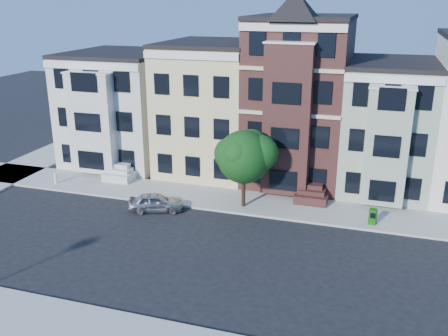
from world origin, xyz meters
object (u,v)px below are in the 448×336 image
(street_tree, at_px, (244,160))
(fire_hydrant, at_px, (56,179))
(newspaper_box, at_px, (373,217))
(parked_car, at_px, (156,202))

(street_tree, xyz_separation_m, fire_hydrant, (-14.70, -0.05, -2.91))
(street_tree, xyz_separation_m, newspaper_box, (8.38, -0.33, -2.73))
(parked_car, bearing_deg, fire_hydrant, 58.17)
(parked_car, xyz_separation_m, newspaper_box, (13.79, 1.88, 0.04))
(street_tree, distance_m, parked_car, 6.46)
(parked_car, distance_m, newspaper_box, 13.92)
(street_tree, relative_size, fire_hydrant, 10.14)
(street_tree, height_order, newspaper_box, street_tree)
(parked_car, bearing_deg, street_tree, -86.48)
(street_tree, xyz_separation_m, parked_car, (-5.41, -2.21, -2.77))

